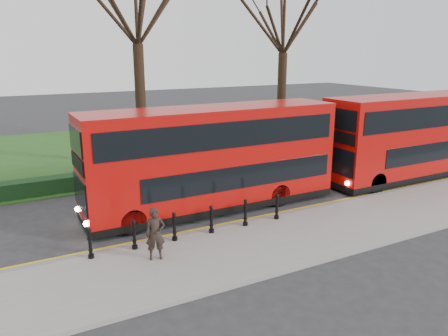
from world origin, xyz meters
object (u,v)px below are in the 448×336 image
bus_lead (213,159)px  pedestrian (155,234)px  bus_rear (417,136)px  bollard_row (193,223)px

bus_lead → pedestrian: 5.51m
bus_lead → bus_rear: bus_rear is taller
bus_lead → bus_rear: bearing=-3.3°
bollard_row → pedestrian: bearing=-149.7°
bollard_row → pedestrian: pedestrian is taller
bus_lead → bus_rear: size_ratio=0.99×
bollard_row → bus_lead: (2.13, 2.63, 1.57)m
bollard_row → bus_lead: bearing=51.0°
bus_lead → pedestrian: (-3.92, -3.68, -1.21)m
bus_lead → bus_rear: (11.89, -0.69, 0.02)m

